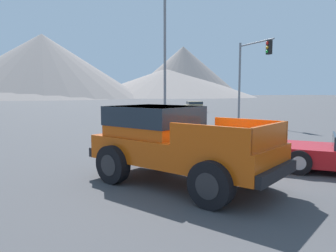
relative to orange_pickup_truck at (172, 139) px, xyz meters
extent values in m
plane|color=#424244|center=(0.46, -0.26, -1.08)|extent=(320.00, 320.00, 0.00)
cube|color=#CC4C0C|center=(0.16, -0.28, -0.25)|extent=(3.95, 4.88, 0.60)
cube|color=#CC4C0C|center=(-0.30, 0.50, 0.43)|extent=(2.53, 2.61, 0.76)
cube|color=#1E2833|center=(-0.30, 0.50, 0.57)|extent=(2.58, 2.67, 0.48)
cube|color=#CC4C0C|center=(0.01, -1.84, 0.29)|extent=(0.99, 1.61, 0.48)
cube|color=#CC4C0C|center=(1.60, -0.91, 0.29)|extent=(0.99, 1.61, 0.48)
cube|color=#CC4C0C|center=(1.25, -2.12, 0.29)|extent=(1.63, 1.00, 0.48)
cube|color=black|center=(-1.01, 1.72, -0.43)|extent=(1.70, 1.09, 0.24)
cube|color=black|center=(1.34, -2.28, -0.43)|extent=(1.70, 1.09, 0.24)
cylinder|color=black|center=(-1.40, 0.43, -0.61)|extent=(0.74, 0.97, 0.95)
cylinder|color=#232326|center=(-1.40, 0.43, -0.61)|extent=(0.54, 0.61, 0.52)
cylinder|color=black|center=(0.31, 1.43, -0.61)|extent=(0.74, 0.97, 0.95)
cylinder|color=#232326|center=(0.31, 1.43, -0.61)|extent=(0.54, 0.61, 0.52)
cylinder|color=black|center=(0.02, -1.99, -0.61)|extent=(0.74, 0.97, 0.95)
cylinder|color=#232326|center=(0.02, -1.99, -0.61)|extent=(0.54, 0.61, 0.52)
cylinder|color=black|center=(1.73, -0.99, -0.61)|extent=(0.74, 0.97, 0.95)
cylinder|color=#232326|center=(1.73, -0.99, -0.61)|extent=(0.54, 0.61, 0.52)
cube|color=#1E2833|center=(4.71, -0.56, -0.20)|extent=(1.12, 1.10, 0.37)
cylinder|color=black|center=(3.50, -0.54, -0.74)|extent=(0.63, 0.64, 0.68)
cylinder|color=#9E9EA3|center=(3.50, -0.54, -0.74)|extent=(0.43, 0.43, 0.37)
cylinder|color=black|center=(4.72, 0.65, -0.74)|extent=(0.63, 0.64, 0.68)
cylinder|color=#9E9EA3|center=(4.72, 0.65, -0.74)|extent=(0.43, 0.43, 0.37)
cube|color=tan|center=(12.90, 25.89, -0.64)|extent=(2.74, 4.68, 0.52)
cube|color=tan|center=(12.93, 26.00, -0.15)|extent=(1.92, 2.16, 0.46)
cube|color=#1E2833|center=(12.93, 26.00, -0.10)|extent=(1.97, 2.20, 0.28)
cylinder|color=black|center=(13.39, 24.37, -0.76)|extent=(0.37, 0.67, 0.64)
cylinder|color=#9E9EA3|center=(13.39, 24.37, -0.76)|extent=(0.31, 0.40, 0.35)
cylinder|color=black|center=(11.77, 24.77, -0.76)|extent=(0.37, 0.67, 0.64)
cylinder|color=#9E9EA3|center=(11.77, 24.77, -0.76)|extent=(0.31, 0.40, 0.35)
cylinder|color=black|center=(14.04, 27.01, -0.76)|extent=(0.37, 0.67, 0.64)
cylinder|color=#9E9EA3|center=(14.04, 27.01, -0.76)|extent=(0.31, 0.40, 0.35)
cylinder|color=black|center=(12.42, 27.41, -0.76)|extent=(0.37, 0.67, 0.64)
cylinder|color=#9E9EA3|center=(12.42, 27.41, -0.76)|extent=(0.31, 0.40, 0.35)
cylinder|color=slate|center=(10.92, 13.87, 1.85)|extent=(0.16, 0.16, 5.86)
cylinder|color=slate|center=(10.92, 11.96, 4.53)|extent=(0.11, 3.83, 0.11)
cube|color=black|center=(10.92, 10.50, 4.03)|extent=(0.26, 0.34, 0.90)
sphere|color=red|center=(10.77, 10.50, 4.30)|extent=(0.20, 0.20, 0.20)
sphere|color=orange|center=(10.77, 10.50, 4.03)|extent=(0.20, 0.20, 0.20)
sphere|color=green|center=(10.77, 10.50, 3.76)|extent=(0.20, 0.20, 0.20)
cylinder|color=slate|center=(3.15, 9.07, 2.84)|extent=(0.14, 0.14, 7.84)
cone|color=gray|center=(-2.86, 113.39, 9.75)|extent=(68.47, 68.47, 21.65)
cone|color=gray|center=(-4.96, 111.17, 5.45)|extent=(66.77, 66.77, 13.05)
cone|color=gray|center=(45.24, 117.69, 4.90)|extent=(68.92, 68.92, 11.97)
cone|color=gray|center=(53.13, 122.25, 9.53)|extent=(49.64, 49.64, 21.22)
camera|label=1|loc=(-2.93, -7.45, 1.18)|focal=35.00mm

